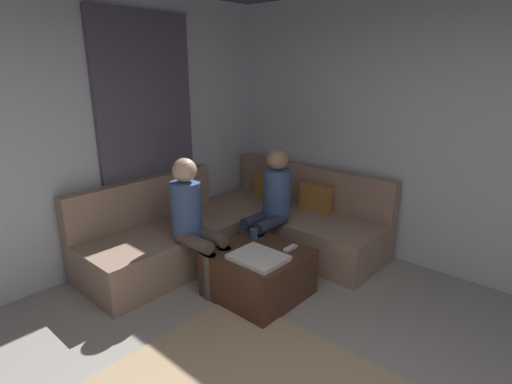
{
  "coord_description": "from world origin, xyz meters",
  "views": [
    {
      "loc": [
        0.75,
        -1.04,
        1.97
      ],
      "look_at": [
        -1.63,
        1.63,
        0.85
      ],
      "focal_mm": 28.06,
      "sensor_mm": 36.0,
      "label": 1
    }
  ],
  "objects_px": {
    "game_remote": "(290,248)",
    "person_on_couch_side": "(194,218)",
    "person_on_couch_back": "(271,202)",
    "sectional_couch": "(240,228)",
    "ottoman": "(259,273)",
    "coffee_mug": "(254,234)"
  },
  "relations": [
    {
      "from": "game_remote",
      "to": "person_on_couch_side",
      "type": "xyz_separation_m",
      "value": [
        -0.75,
        -0.46,
        0.23
      ]
    },
    {
      "from": "game_remote",
      "to": "person_on_couch_back",
      "type": "xyz_separation_m",
      "value": [
        -0.52,
        0.35,
        0.23
      ]
    },
    {
      "from": "sectional_couch",
      "to": "ottoman",
      "type": "relative_size",
      "value": 3.36
    },
    {
      "from": "sectional_couch",
      "to": "person_on_couch_back",
      "type": "bearing_deg",
      "value": 8.18
    },
    {
      "from": "ottoman",
      "to": "coffee_mug",
      "type": "height_order",
      "value": "coffee_mug"
    },
    {
      "from": "coffee_mug",
      "to": "person_on_couch_side",
      "type": "relative_size",
      "value": 0.08
    },
    {
      "from": "sectional_couch",
      "to": "coffee_mug",
      "type": "height_order",
      "value": "sectional_couch"
    },
    {
      "from": "coffee_mug",
      "to": "person_on_couch_back",
      "type": "relative_size",
      "value": 0.08
    },
    {
      "from": "sectional_couch",
      "to": "coffee_mug",
      "type": "bearing_deg",
      "value": -33.75
    },
    {
      "from": "coffee_mug",
      "to": "person_on_couch_back",
      "type": "height_order",
      "value": "person_on_couch_back"
    },
    {
      "from": "sectional_couch",
      "to": "coffee_mug",
      "type": "relative_size",
      "value": 26.84
    },
    {
      "from": "ottoman",
      "to": "person_on_couch_side",
      "type": "height_order",
      "value": "person_on_couch_side"
    },
    {
      "from": "sectional_couch",
      "to": "coffee_mug",
      "type": "xyz_separation_m",
      "value": [
        0.5,
        -0.34,
        0.19
      ]
    },
    {
      "from": "sectional_couch",
      "to": "person_on_couch_side",
      "type": "distance_m",
      "value": 0.86
    },
    {
      "from": "ottoman",
      "to": "coffee_mug",
      "type": "bearing_deg",
      "value": 140.71
    },
    {
      "from": "sectional_couch",
      "to": "game_remote",
      "type": "distance_m",
      "value": 0.96
    },
    {
      "from": "sectional_couch",
      "to": "person_on_couch_side",
      "type": "height_order",
      "value": "person_on_couch_side"
    },
    {
      "from": "coffee_mug",
      "to": "game_remote",
      "type": "relative_size",
      "value": 0.63
    },
    {
      "from": "sectional_couch",
      "to": "game_remote",
      "type": "xyz_separation_m",
      "value": [
        0.9,
        -0.3,
        0.15
      ]
    },
    {
      "from": "sectional_couch",
      "to": "ottoman",
      "type": "xyz_separation_m",
      "value": [
        0.72,
        -0.52,
        -0.07
      ]
    },
    {
      "from": "ottoman",
      "to": "person_on_couch_back",
      "type": "distance_m",
      "value": 0.8
    },
    {
      "from": "ottoman",
      "to": "game_remote",
      "type": "height_order",
      "value": "game_remote"
    }
  ]
}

